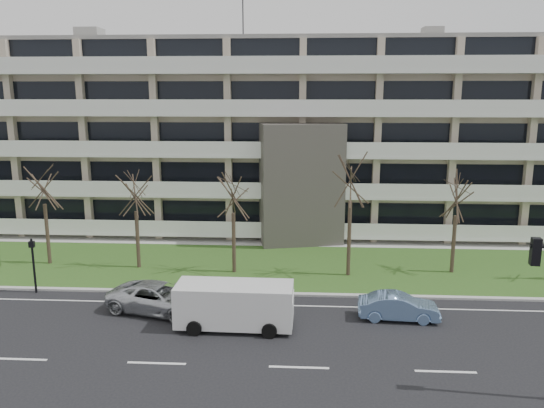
# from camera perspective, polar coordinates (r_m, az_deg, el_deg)

# --- Properties ---
(ground) EXTENTS (160.00, 160.00, 0.00)m
(ground) POSITION_cam_1_polar(r_m,az_deg,el_deg) (23.04, 2.92, -17.16)
(ground) COLOR black
(ground) RESTS_ON ground
(grass_verge) EXTENTS (90.00, 10.00, 0.06)m
(grass_verge) POSITION_cam_1_polar(r_m,az_deg,el_deg) (34.97, 3.09, -6.72)
(grass_verge) COLOR #2A541C
(grass_verge) RESTS_ON ground
(curb) EXTENTS (90.00, 0.35, 0.12)m
(curb) POSITION_cam_1_polar(r_m,az_deg,el_deg) (30.26, 3.04, -9.68)
(curb) COLOR #B2B2AD
(curb) RESTS_ON ground
(sidewalk) EXTENTS (90.00, 2.00, 0.08)m
(sidewalk) POSITION_cam_1_polar(r_m,az_deg,el_deg) (40.21, 3.13, -4.20)
(sidewalk) COLOR #B2B2AD
(sidewalk) RESTS_ON ground
(lane_edge_line) EXTENTS (90.00, 0.12, 0.01)m
(lane_edge_line) POSITION_cam_1_polar(r_m,az_deg,el_deg) (28.89, 3.02, -10.88)
(lane_edge_line) COLOR white
(lane_edge_line) RESTS_ON ground
(apartment_building) EXTENTS (60.50, 15.10, 18.75)m
(apartment_building) POSITION_cam_1_polar(r_m,az_deg,el_deg) (45.60, 3.27, 7.39)
(apartment_building) COLOR #B4A78C
(apartment_building) RESTS_ON ground
(silver_pickup) EXTENTS (5.86, 3.81, 1.50)m
(silver_pickup) POSITION_cam_1_polar(r_m,az_deg,el_deg) (28.49, -12.02, -9.85)
(silver_pickup) COLOR silver
(silver_pickup) RESTS_ON ground
(blue_sedan) EXTENTS (4.07, 1.63, 1.32)m
(blue_sedan) POSITION_cam_1_polar(r_m,az_deg,el_deg) (27.79, 13.45, -10.70)
(blue_sedan) COLOR #7FA6DC
(blue_sedan) RESTS_ON ground
(white_van) EXTENTS (5.68, 2.42, 2.18)m
(white_van) POSITION_cam_1_polar(r_m,az_deg,el_deg) (25.99, -3.89, -10.45)
(white_van) COLOR white
(white_van) RESTS_ON ground
(pedestrian_signal) EXTENTS (0.33, 0.27, 3.18)m
(pedestrian_signal) POSITION_cam_1_polar(r_m,az_deg,el_deg) (32.87, -24.31, -5.37)
(pedestrian_signal) COLOR black
(pedestrian_signal) RESTS_ON ground
(tree_1) EXTENTS (3.64, 3.64, 7.28)m
(tree_1) POSITION_cam_1_polar(r_m,az_deg,el_deg) (37.21, -23.45, 2.38)
(tree_1) COLOR #382B21
(tree_1) RESTS_ON ground
(tree_2) EXTENTS (3.36, 3.36, 6.72)m
(tree_2) POSITION_cam_1_polar(r_m,az_deg,el_deg) (34.53, -14.53, 1.57)
(tree_2) COLOR #382B21
(tree_2) RESTS_ON ground
(tree_3) EXTENTS (3.46, 3.46, 6.92)m
(tree_3) POSITION_cam_1_polar(r_m,az_deg,el_deg) (32.57, -4.22, 1.60)
(tree_3) COLOR #382B21
(tree_3) RESTS_ON ground
(tree_4) EXTENTS (4.25, 4.25, 8.50)m
(tree_4) POSITION_cam_1_polar(r_m,az_deg,el_deg) (32.05, 8.52, 3.57)
(tree_4) COLOR #382B21
(tree_4) RESTS_ON ground
(tree_5) EXTENTS (3.32, 3.32, 6.64)m
(tree_5) POSITION_cam_1_polar(r_m,az_deg,el_deg) (34.41, 19.30, 1.13)
(tree_5) COLOR #382B21
(tree_5) RESTS_ON ground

